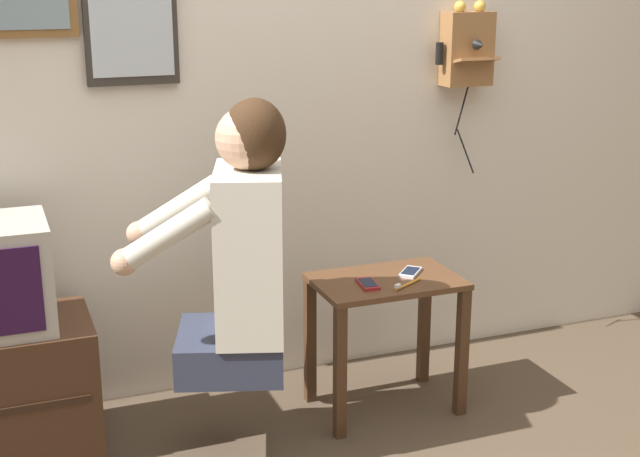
{
  "coord_description": "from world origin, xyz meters",
  "views": [
    {
      "loc": [
        -1.07,
        -2.29,
        1.66
      ],
      "look_at": [
        0.02,
        0.54,
        0.78
      ],
      "focal_mm": 50.0,
      "sensor_mm": 36.0,
      "label": 1
    }
  ],
  "objects": [
    {
      "name": "wall_back",
      "position": [
        0.0,
        1.06,
        1.27
      ],
      "size": [
        6.8,
        0.05,
        2.55
      ],
      "color": "beige",
      "rests_on": "ground_plane"
    },
    {
      "name": "side_table",
      "position": [
        0.31,
        0.59,
        0.41
      ],
      "size": [
        0.55,
        0.36,
        0.54
      ],
      "color": "#51331E",
      "rests_on": "ground_plane"
    },
    {
      "name": "person",
      "position": [
        -0.29,
        0.46,
        0.77
      ],
      "size": [
        0.62,
        0.53,
        0.94
      ],
      "rotation": [
        0.0,
        0.0,
        1.25
      ],
      "color": "#2D3347",
      "rests_on": "ground_plane"
    },
    {
      "name": "wall_phone_antique",
      "position": [
        0.84,
        0.98,
        1.35
      ],
      "size": [
        0.24,
        0.19,
        0.72
      ],
      "color": "olive"
    },
    {
      "name": "cell_phone_held",
      "position": [
        0.21,
        0.54,
        0.54
      ],
      "size": [
        0.07,
        0.13,
        0.01
      ],
      "rotation": [
        0.0,
        0.0,
        -0.12
      ],
      "color": "maroon",
      "rests_on": "side_table"
    },
    {
      "name": "cell_phone_spare",
      "position": [
        0.42,
        0.6,
        0.54
      ],
      "size": [
        0.13,
        0.13,
        0.01
      ],
      "rotation": [
        0.0,
        0.0,
        -0.75
      ],
      "color": "silver",
      "rests_on": "side_table"
    },
    {
      "name": "toothbrush",
      "position": [
        0.34,
        0.48,
        0.54
      ],
      "size": [
        0.14,
        0.08,
        0.02
      ],
      "rotation": [
        0.0,
        0.0,
        2.07
      ],
      "color": "orange",
      "rests_on": "side_table"
    }
  ]
}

